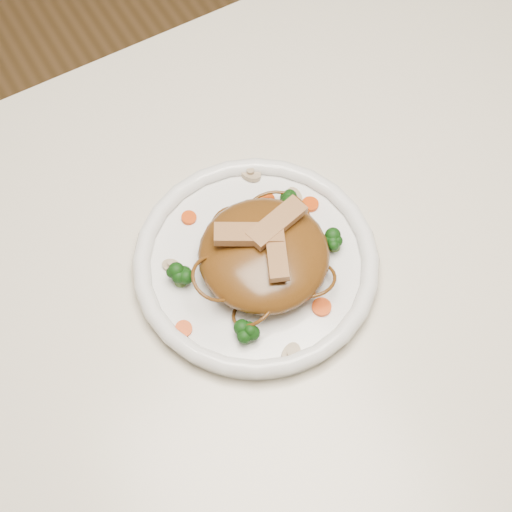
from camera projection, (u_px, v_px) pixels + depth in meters
ground at (277, 447)px, 1.52m from camera, size 4.00×4.00×0.00m
table at (290, 309)px, 0.95m from camera, size 1.20×0.80×0.75m
plate at (256, 265)px, 0.85m from camera, size 0.31×0.31×0.02m
noodle_mound at (264, 255)px, 0.82m from camera, size 0.17×0.17×0.05m
chicken_a at (277, 223)px, 0.81m from camera, size 0.07×0.04×0.01m
chicken_b at (249, 234)px, 0.80m from camera, size 0.07×0.06×0.01m
chicken_c at (277, 254)px, 0.79m from camera, size 0.04×0.06×0.01m
broccoli_0 at (289, 200)px, 0.87m from camera, size 0.03×0.03×0.03m
broccoli_1 at (180, 275)px, 0.82m from camera, size 0.04×0.04×0.03m
broccoli_2 at (247, 329)px, 0.79m from camera, size 0.02×0.02×0.03m
broccoli_3 at (335, 239)px, 0.84m from camera, size 0.04×0.04×0.03m
carrot_0 at (267, 200)px, 0.88m from camera, size 0.02×0.02×0.00m
carrot_1 at (184, 329)px, 0.81m from camera, size 0.02×0.02×0.00m
carrot_2 at (310, 204)px, 0.88m from camera, size 0.02×0.02×0.00m
carrot_3 at (189, 218)px, 0.87m from camera, size 0.02×0.02×0.00m
carrot_4 at (322, 307)px, 0.82m from camera, size 0.03×0.03×0.00m
mushroom_0 at (291, 355)px, 0.79m from camera, size 0.04×0.04×0.01m
mushroom_1 at (294, 198)px, 0.88m from camera, size 0.03×0.03×0.01m
mushroom_2 at (171, 266)px, 0.84m from camera, size 0.03×0.03×0.01m
mushroom_3 at (250, 174)px, 0.90m from camera, size 0.04×0.04×0.01m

